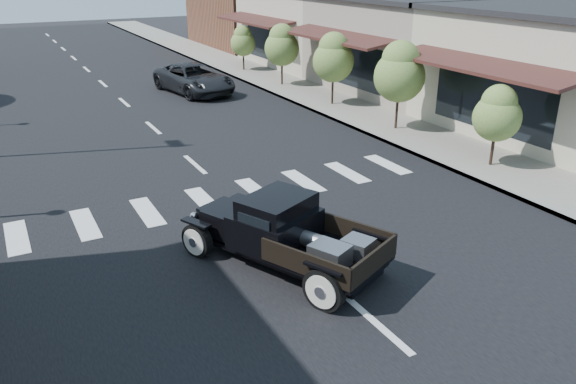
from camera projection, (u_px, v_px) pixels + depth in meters
name	position (u px, v px, depth m)	size (l,w,h in m)	color
ground	(298.00, 256.00, 12.79)	(120.00, 120.00, 0.00)	black
road	(135.00, 112.00, 25.02)	(14.00, 80.00, 0.02)	black
road_markings	(168.00, 141.00, 20.94)	(12.00, 60.00, 0.06)	silver
sidewalk_right	(301.00, 91.00, 28.70)	(3.00, 80.00, 0.15)	gray
storefront_mid	(429.00, 44.00, 29.08)	(10.00, 9.00, 4.50)	gray
storefront_far	(335.00, 27.00, 36.42)	(10.00, 9.00, 4.50)	#BCB49F
small_tree_a	(496.00, 127.00, 17.64)	(1.50, 1.50, 2.50)	olive
small_tree_b	(399.00, 87.00, 21.46)	(1.95, 1.95, 3.25)	olive
small_tree_c	(333.00, 70.00, 25.30)	(1.86, 1.86, 3.09)	olive
small_tree_d	(282.00, 56.00, 29.38)	(1.81, 1.81, 3.01)	olive
small_tree_e	(243.00, 49.00, 33.56)	(1.49, 1.49, 2.49)	olive
hotrod_pickup	(285.00, 232.00, 12.09)	(2.20, 4.71, 1.63)	black
second_car	(194.00, 79.00, 28.34)	(2.39, 5.18, 1.44)	black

